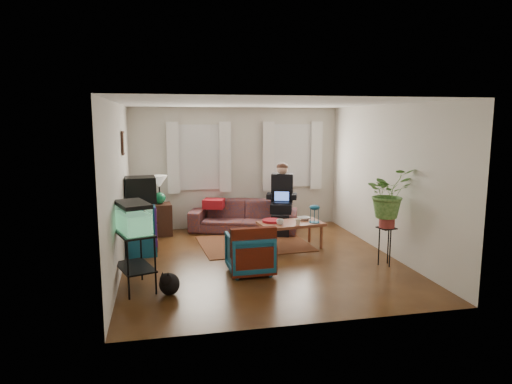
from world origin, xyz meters
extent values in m
cube|color=#4F2B14|center=(0.00, 0.00, 0.00)|extent=(4.50, 5.00, 0.01)
cube|color=white|center=(0.00, 0.00, 2.60)|extent=(4.50, 5.00, 0.01)
cube|color=silver|center=(0.00, 2.50, 1.30)|extent=(4.50, 0.01, 2.60)
cube|color=silver|center=(0.00, -2.50, 1.30)|extent=(4.50, 0.01, 2.60)
cube|color=silver|center=(-2.25, 0.00, 1.30)|extent=(0.01, 5.00, 2.60)
cube|color=silver|center=(2.25, 0.00, 1.30)|extent=(0.01, 5.00, 2.60)
cube|color=white|center=(-0.80, 2.48, 1.55)|extent=(1.08, 0.04, 1.38)
cube|color=white|center=(1.25, 2.48, 1.55)|extent=(1.08, 0.04, 1.38)
cube|color=white|center=(-0.80, 2.40, 1.55)|extent=(1.36, 0.06, 1.50)
cube|color=white|center=(1.25, 2.40, 1.55)|extent=(1.36, 0.06, 1.50)
cube|color=#3D2616|center=(-2.21, 0.85, 1.95)|extent=(0.04, 0.32, 0.40)
cube|color=maroon|center=(0.08, 0.99, 0.01)|extent=(2.11, 1.74, 0.01)
imported|color=brown|center=(0.08, 2.05, 0.44)|extent=(2.39, 1.55, 0.87)
cube|color=#3C2716|center=(-1.65, 2.08, 0.32)|extent=(0.48, 0.48, 0.65)
cube|color=#126A70|center=(-1.99, 0.97, 0.43)|extent=(0.56, 1.00, 0.87)
cube|color=black|center=(-1.98, 1.07, 1.10)|extent=(0.57, 0.52, 0.46)
cube|color=black|center=(-2.00, -0.95, 0.41)|extent=(0.62, 0.82, 0.82)
cube|color=#7FD899|center=(-2.00, -0.95, 1.03)|extent=(0.56, 0.75, 0.43)
ellipsoid|color=black|center=(-1.55, -1.25, 0.18)|extent=(0.38, 0.49, 0.36)
imported|color=#12546F|center=(-0.31, -0.59, 0.34)|extent=(0.69, 0.65, 0.69)
cube|color=#9E0A0A|center=(-0.30, -0.86, 0.49)|extent=(0.70, 0.18, 0.57)
cube|color=brown|center=(0.70, 0.61, 0.24)|extent=(1.23, 0.78, 0.48)
imported|color=white|center=(0.46, 0.47, 0.53)|extent=(0.15, 0.15, 0.10)
imported|color=beige|center=(0.78, 0.43, 0.53)|extent=(0.12, 0.12, 0.10)
imported|color=white|center=(1.00, 0.76, 0.51)|extent=(0.26, 0.26, 0.06)
cylinder|color=#B21414|center=(0.37, 0.73, 0.50)|extent=(0.40, 0.40, 0.04)
cube|color=black|center=(1.92, -0.70, 0.32)|extent=(0.31, 0.31, 0.63)
imported|color=#599947|center=(1.92, -0.70, 1.07)|extent=(0.83, 0.75, 0.80)
camera|label=1|loc=(-1.61, -7.25, 2.35)|focal=32.00mm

